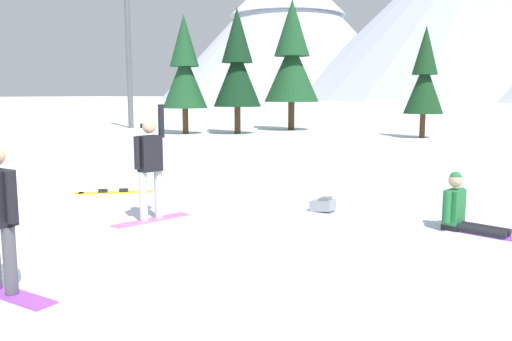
{
  "coord_description": "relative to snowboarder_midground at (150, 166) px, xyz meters",
  "views": [
    {
      "loc": [
        5.31,
        -5.21,
        2.29
      ],
      "look_at": [
        0.97,
        2.6,
        1.0
      ],
      "focal_mm": 37.28,
      "sensor_mm": 36.0,
      "label": 1
    }
  ],
  "objects": [
    {
      "name": "pine_tree_slender",
      "position": [
        -9.66,
        19.1,
        2.88
      ],
      "size": [
        2.75,
        2.75,
        7.13
      ],
      "color": "#472D19",
      "rests_on": "ground_plane"
    },
    {
      "name": "loose_snowboard_far_spare",
      "position": [
        -2.58,
        1.7,
        -0.98
      ],
      "size": [
        1.59,
        1.33,
        0.09
      ],
      "color": "yellow",
      "rests_on": "ground_plane"
    },
    {
      "name": "pine_tree_young",
      "position": [
        -12.27,
        17.6,
        2.67
      ],
      "size": [
        2.57,
        2.57,
        6.75
      ],
      "color": "#472D19",
      "rests_on": "ground_plane"
    },
    {
      "name": "pine_tree_short",
      "position": [
        0.34,
        21.33,
        2.13
      ],
      "size": [
        2.03,
        2.03,
        5.77
      ],
      "color": "#472D19",
      "rests_on": "ground_plane"
    },
    {
      "name": "snowboarder_midground",
      "position": [
        0.0,
        0.0,
        0.0
      ],
      "size": [
        0.71,
        1.54,
        2.11
      ],
      "color": "pink",
      "rests_on": "ground_plane"
    },
    {
      "name": "pine_tree_tall",
      "position": [
        -8.33,
        23.57,
        3.45
      ],
      "size": [
        3.47,
        3.47,
        8.17
      ],
      "color": "#472D19",
      "rests_on": "ground_plane"
    },
    {
      "name": "snowboarder_background",
      "position": [
        5.08,
        1.99,
        -0.66
      ],
      "size": [
        1.81,
        0.85,
        0.99
      ],
      "color": "black",
      "rests_on": "ground_plane"
    },
    {
      "name": "ski_lift_tower",
      "position": [
        -18.73,
        20.14,
        5.2
      ],
      "size": [
        2.9,
        0.36,
        11.12
      ],
      "color": "#595B60",
      "rests_on": "ground_plane"
    },
    {
      "name": "ground_plane",
      "position": [
        0.95,
        -2.13,
        -1.01
      ],
      "size": [
        800.0,
        800.0,
        0.0
      ],
      "primitive_type": "plane",
      "color": "silver"
    },
    {
      "name": "backpack_grey",
      "position": [
        2.44,
        2.24,
        -0.87
      ],
      "size": [
        0.54,
        0.34,
        0.3
      ],
      "color": "gray",
      "rests_on": "ground_plane"
    },
    {
      "name": "peak_west_ridge",
      "position": [
        -103.15,
        219.63,
        31.86
      ],
      "size": [
        117.64,
        117.64,
        62.9
      ],
      "color": "#B2B7C6",
      "rests_on": "ground_plane"
    }
  ]
}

